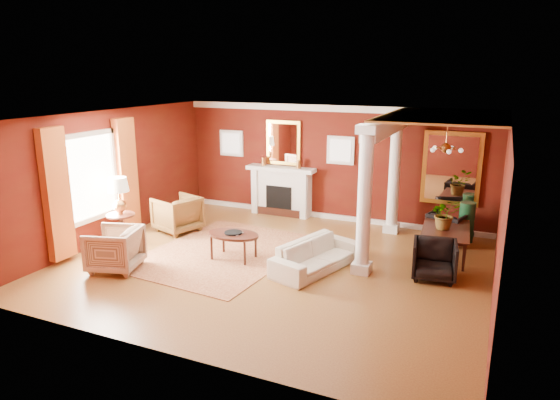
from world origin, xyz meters
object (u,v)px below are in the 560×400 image
at_px(armchair_stripe, 114,247).
at_px(side_table, 119,200).
at_px(sofa, 316,251).
at_px(armchair_leopard, 177,212).
at_px(dining_table, 447,235).
at_px(coffee_table, 233,236).

distance_m(armchair_stripe, side_table, 1.53).
xyz_separation_m(sofa, armchair_leopard, (-3.82, 0.89, 0.09)).
height_order(sofa, side_table, side_table).
bearing_deg(side_table, armchair_stripe, -53.98).
height_order(armchair_leopard, armchair_stripe, armchair_leopard).
bearing_deg(armchair_leopard, dining_table, 116.51).
height_order(coffee_table, dining_table, dining_table).
height_order(armchair_leopard, dining_table, armchair_leopard).
relative_size(armchair_leopard, dining_table, 0.57).
distance_m(sofa, dining_table, 2.83).
bearing_deg(dining_table, armchair_stripe, 116.32).
distance_m(coffee_table, dining_table, 4.37).
bearing_deg(coffee_table, armchair_leopard, 153.54).
relative_size(armchair_stripe, coffee_table, 0.85).
height_order(armchair_stripe, coffee_table, armchair_stripe).
bearing_deg(coffee_table, sofa, 5.11).
xyz_separation_m(coffee_table, side_table, (-2.64, -0.27, 0.53)).
xyz_separation_m(sofa, dining_table, (2.21, 1.77, 0.08)).
relative_size(sofa, side_table, 1.29).
distance_m(coffee_table, side_table, 2.70).
relative_size(sofa, armchair_leopard, 2.09).
bearing_deg(dining_table, armchair_leopard, 94.33).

